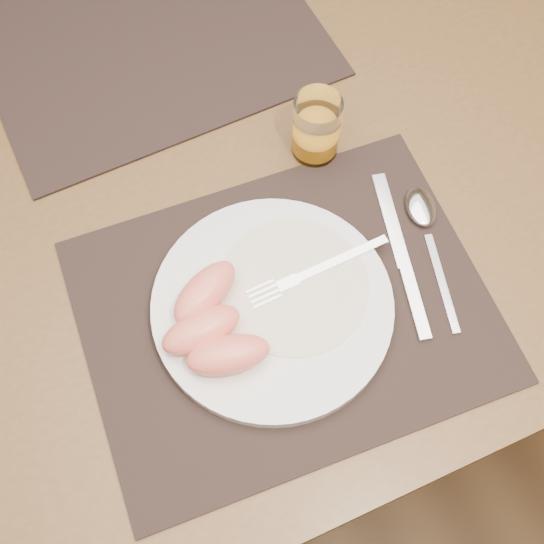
{
  "coord_description": "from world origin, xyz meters",
  "views": [
    {
      "loc": [
        -0.15,
        -0.48,
        1.47
      ],
      "look_at": [
        -0.02,
        -0.18,
        0.77
      ],
      "focal_mm": 45.0,
      "sensor_mm": 36.0,
      "label": 1
    }
  ],
  "objects": [
    {
      "name": "table",
      "position": [
        0.0,
        0.0,
        0.67
      ],
      "size": [
        1.4,
        0.9,
        0.75
      ],
      "color": "brown",
      "rests_on": "ground"
    },
    {
      "name": "fork",
      "position": [
        0.02,
        -0.2,
        0.77
      ],
      "size": [
        0.18,
        0.03,
        0.0
      ],
      "color": "silver",
      "rests_on": "plate"
    },
    {
      "name": "plate_dressing",
      "position": [
        -0.0,
        -0.2,
        0.77
      ],
      "size": [
        0.17,
        0.17,
        0.0
      ],
      "color": "white",
      "rests_on": "plate"
    },
    {
      "name": "juice_glass",
      "position": [
        0.1,
        -0.03,
        0.79
      ],
      "size": [
        0.06,
        0.06,
        0.09
      ],
      "color": "white",
      "rests_on": "placemat_near"
    },
    {
      "name": "knife",
      "position": [
        0.13,
        -0.23,
        0.76
      ],
      "size": [
        0.07,
        0.22,
        0.01
      ],
      "color": "silver",
      "rests_on": "placemat_near"
    },
    {
      "name": "placemat_near",
      "position": [
        -0.02,
        -0.22,
        0.75
      ],
      "size": [
        0.47,
        0.37,
        0.0
      ],
      "primitive_type": "cube",
      "rotation": [
        0.0,
        0.0,
        -0.05
      ],
      "color": "black",
      "rests_on": "table"
    },
    {
      "name": "spoon",
      "position": [
        0.18,
        -0.18,
        0.76
      ],
      "size": [
        0.07,
        0.19,
        0.01
      ],
      "color": "silver",
      "rests_on": "placemat_near"
    },
    {
      "name": "placemat_far",
      "position": [
        -0.02,
        0.22,
        0.75
      ],
      "size": [
        0.46,
        0.37,
        0.0
      ],
      "primitive_type": "cube",
      "rotation": [
        0.0,
        0.0,
        0.04
      ],
      "color": "black",
      "rests_on": "table"
    },
    {
      "name": "ground",
      "position": [
        0.0,
        0.0,
        0.0
      ],
      "size": [
        5.0,
        5.0,
        0.0
      ],
      "primitive_type": "plane",
      "color": "#53381C",
      "rests_on": "ground"
    },
    {
      "name": "plate",
      "position": [
        -0.03,
        -0.21,
        0.76
      ],
      "size": [
        0.27,
        0.27,
        0.02
      ],
      "primitive_type": "cylinder",
      "color": "white",
      "rests_on": "placemat_near"
    },
    {
      "name": "grapefruit_wedges",
      "position": [
        -0.1,
        -0.22,
        0.79
      ],
      "size": [
        0.11,
        0.15,
        0.04
      ],
      "color": "#FA7F66",
      "rests_on": "plate"
    }
  ]
}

